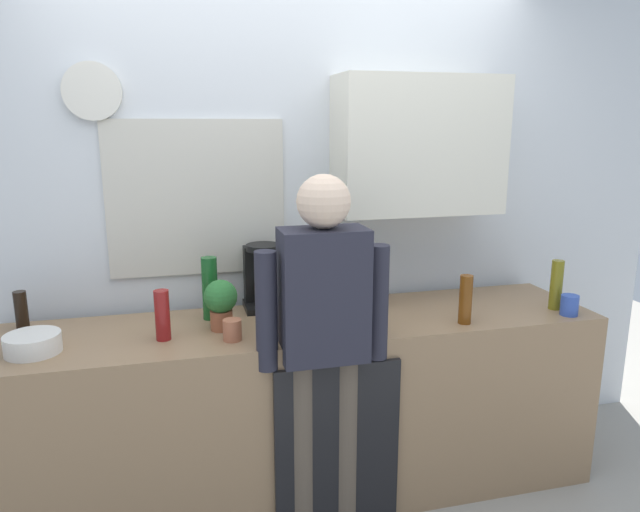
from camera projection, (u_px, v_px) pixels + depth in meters
kitchen_counter at (308, 407)px, 2.82m from camera, size 2.81×0.64×0.89m
dishwasher_panel at (338, 450)px, 2.53m from camera, size 0.56×0.02×0.80m
back_wall_assembly at (303, 209)px, 3.01m from camera, size 4.41×0.42×2.60m
coffee_maker at (263, 279)px, 2.90m from camera, size 0.20×0.20×0.33m
bottle_amber_beer at (466, 299)px, 2.67m from camera, size 0.06×0.06×0.23m
bottle_green_wine at (210, 288)px, 2.73m from camera, size 0.07×0.07×0.30m
bottle_dark_sauce at (21, 311)px, 2.59m from camera, size 0.06×0.06×0.18m
bottle_olive_oil at (556, 285)px, 2.88m from camera, size 0.06×0.06×0.25m
bottle_red_vinegar at (162, 315)px, 2.47m from camera, size 0.06×0.06×0.22m
bottle_clear_soda at (321, 293)px, 2.69m from camera, size 0.09×0.09×0.28m
cup_terracotta_mug at (232, 330)px, 2.48m from camera, size 0.08×0.08×0.09m
cup_blue_mug at (569, 305)px, 2.80m from camera, size 0.08×0.08×0.10m
cup_yellow_cup at (349, 319)px, 2.63m from camera, size 0.07×0.07×0.08m
mixing_bowl at (33, 344)px, 2.34m from camera, size 0.22×0.22×0.08m
potted_plant at (221, 301)px, 2.59m from camera, size 0.15×0.15×0.23m
storage_canister at (370, 290)px, 2.93m from camera, size 0.14×0.14×0.17m
person_at_sink at (323, 330)px, 2.43m from camera, size 0.57×0.22×1.60m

